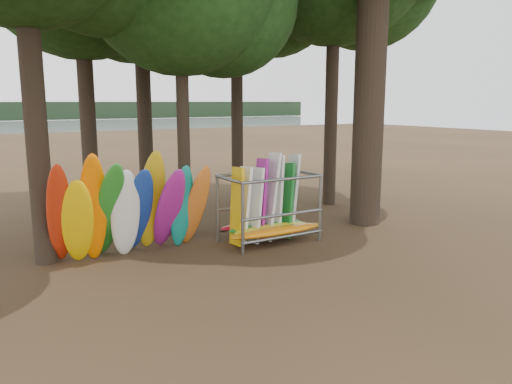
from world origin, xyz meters
TOP-DOWN VIEW (x-y plane):
  - ground at (0.00, 0.00)m, footprint 120.00×120.00m
  - lake at (0.00, 60.00)m, footprint 160.00×160.00m
  - kayak_row at (-3.14, 1.44)m, footprint 4.41×2.01m
  - storage_rack at (0.86, 0.90)m, footprint 3.13×1.56m

SIDE VIEW (x-z plane):
  - ground at x=0.00m, z-range 0.00..0.00m
  - lake at x=0.00m, z-range 0.00..0.00m
  - storage_rack at x=0.86m, z-range -0.38..2.27m
  - kayak_row at x=-3.14m, z-range -0.22..2.80m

